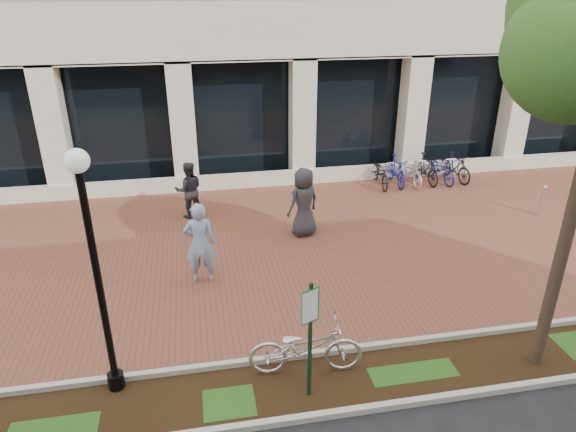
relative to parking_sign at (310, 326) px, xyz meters
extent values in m
plane|color=black|center=(0.09, 5.46, -1.44)|extent=(120.00, 120.00, 0.00)
cube|color=brown|center=(0.09, 5.46, -1.43)|extent=(40.00, 9.00, 0.01)
cube|color=black|center=(0.09, 0.21, -1.43)|extent=(40.00, 1.50, 0.01)
cube|color=#AEAEA4|center=(0.09, 0.96, -1.38)|extent=(40.00, 0.12, 0.12)
cube|color=#AEAEA4|center=(0.09, -0.54, -1.38)|extent=(40.00, 0.12, 0.12)
cube|color=black|center=(0.09, 11.06, 0.66)|extent=(40.00, 0.15, 4.20)
cube|color=beige|center=(0.09, 9.96, -1.19)|extent=(40.00, 0.25, 0.50)
cube|color=beige|center=(0.09, 10.36, 0.66)|extent=(0.80, 0.80, 4.20)
cube|color=#153A1E|center=(0.00, 0.02, -0.32)|extent=(0.05, 0.05, 2.23)
cube|color=#1A6834|center=(0.00, -0.01, 0.40)|extent=(0.34, 0.02, 0.62)
cube|color=white|center=(0.00, -0.03, 0.40)|extent=(0.30, 0.01, 0.56)
cylinder|color=black|center=(-3.25, 0.81, -1.29)|extent=(0.28, 0.28, 0.30)
cylinder|color=black|center=(-3.25, 0.81, 0.56)|extent=(0.12, 0.12, 4.00)
sphere|color=silver|center=(-3.25, 0.81, 2.71)|extent=(0.36, 0.36, 0.36)
cylinder|color=#453327|center=(4.34, 0.06, 0.87)|extent=(0.22, 0.22, 4.61)
imported|color=silver|center=(0.07, 0.60, -0.90)|extent=(2.11, 0.93, 1.07)
imported|color=#86A0C9|center=(-1.64, 4.09, -0.44)|extent=(0.75, 0.51, 1.99)
imported|color=#29292E|center=(-1.85, 7.83, -0.58)|extent=(0.89, 0.72, 1.72)
imported|color=#2B2B30|center=(1.22, 6.05, -0.47)|extent=(1.12, 0.96, 1.94)
cylinder|color=silver|center=(8.54, 6.00, -1.01)|extent=(0.11, 0.11, 0.84)
sphere|color=silver|center=(8.54, 6.00, -0.54)|extent=(0.12, 0.12, 0.12)
imported|color=black|center=(4.64, 9.25, -0.98)|extent=(0.72, 1.77, 0.91)
imported|color=navy|center=(5.19, 9.25, -0.93)|extent=(0.50, 1.69, 1.01)
imported|color=silver|center=(5.74, 9.25, -0.98)|extent=(0.67, 1.76, 0.91)
imported|color=black|center=(6.29, 9.25, -0.93)|extent=(0.63, 1.72, 1.01)
imported|color=navy|center=(6.84, 9.25, -0.98)|extent=(0.85, 1.80, 0.91)
imported|color=black|center=(7.39, 9.25, -0.93)|extent=(0.79, 1.74, 1.01)
cylinder|color=silver|center=(6.01, 9.25, -1.04)|extent=(0.04, 0.04, 0.80)
camera|label=1|loc=(-1.60, -6.52, 5.00)|focal=32.00mm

